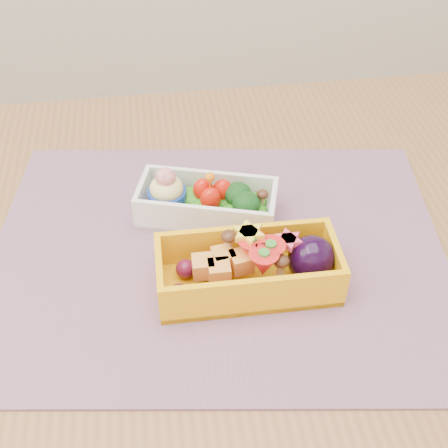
{
  "coord_description": "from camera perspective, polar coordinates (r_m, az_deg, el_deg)",
  "views": [
    {
      "loc": [
        -0.02,
        -0.44,
        1.23
      ],
      "look_at": [
        0.05,
        0.03,
        0.79
      ],
      "focal_mm": 47.01,
      "sensor_mm": 36.0,
      "label": 1
    }
  ],
  "objects": [
    {
      "name": "placemat",
      "position": [
        0.68,
        -0.57,
        -2.74
      ],
      "size": [
        0.57,
        0.47,
        0.0
      ],
      "primitive_type": "cube",
      "rotation": [
        0.0,
        0.0,
        -0.14
      ],
      "color": "gray",
      "rests_on": "table"
    },
    {
      "name": "bento_white",
      "position": [
        0.7,
        -1.73,
        2.14
      ],
      "size": [
        0.18,
        0.12,
        0.07
      ],
      "rotation": [
        0.0,
        0.0,
        -0.29
      ],
      "color": "white",
      "rests_on": "placemat"
    },
    {
      "name": "bento_yellow",
      "position": [
        0.62,
        2.77,
        -4.26
      ],
      "size": [
        0.19,
        0.09,
        0.06
      ],
      "rotation": [
        0.0,
        0.0,
        -0.01
      ],
      "color": "#FCB00C",
      "rests_on": "placemat"
    },
    {
      "name": "table",
      "position": [
        0.73,
        -3.42,
        -10.23
      ],
      "size": [
        1.2,
        0.8,
        0.75
      ],
      "color": "brown",
      "rests_on": "ground"
    }
  ]
}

